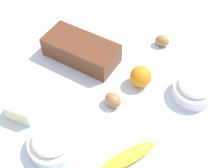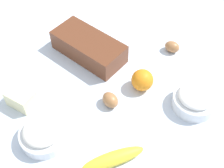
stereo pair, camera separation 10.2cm
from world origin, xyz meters
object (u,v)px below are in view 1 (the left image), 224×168
Objects in this scene: banana at (127,157)px; egg_near_butter at (162,41)px; butter_block at (22,110)px; sugar_bowl at (194,89)px; flour_bowl at (52,142)px; orange_fruit at (141,76)px; loaf_pan at (81,50)px; egg_beside_bowl at (113,100)px.

egg_near_butter reaches higher than banana.
sugar_bowl is at bearing 34.46° from butter_block.
banana is 2.11× the size of butter_block.
banana is 0.37m from butter_block.
orange_fruit is (0.14, 0.35, 0.01)m from flour_bowl.
flour_bowl is at bearing -103.62° from egg_near_butter.
butter_block is (-0.04, -0.31, -0.01)m from loaf_pan.
butter_block reaches higher than egg_beside_bowl.
banana is at bearing -107.82° from sugar_bowl.
loaf_pan is 0.39m from flour_bowl.
flour_bowl reaches higher than egg_beside_bowl.
orange_fruit is at bearing -90.08° from egg_near_butter.
butter_block is (-0.37, -0.00, 0.01)m from banana.
loaf_pan is 0.45m from banana.
flour_bowl is 0.59m from egg_near_butter.
butter_block is 1.55× the size of egg_near_butter.
egg_near_butter is (0.25, 0.20, -0.02)m from loaf_pan.
egg_near_butter is at bearing 89.92° from orange_fruit.
banana is at bearing -52.27° from egg_beside_bowl.
egg_near_butter is at bearing 82.06° from egg_beside_bowl.
loaf_pan reaches higher than butter_block.
butter_block is 0.30m from egg_beside_bowl.
sugar_bowl is 1.61× the size of butter_block.
egg_beside_bowl is (-0.05, -0.35, 0.00)m from egg_near_butter.
loaf_pan reaches higher than orange_fruit.
banana is 0.21m from egg_beside_bowl.
flour_bowl reaches higher than butter_block.
sugar_bowl is 0.19m from orange_fruit.
egg_beside_bowl is (0.24, 0.17, -0.01)m from butter_block.
orange_fruit is 0.22m from egg_near_butter.
sugar_bowl is 0.34m from banana.
sugar_bowl reaches higher than egg_near_butter.
flour_bowl is at bearing -19.91° from butter_block.
sugar_bowl reaches higher than butter_block.
loaf_pan is 0.43m from sugar_bowl.
egg_beside_bowl is at bearing -97.94° from egg_near_butter.
orange_fruit reaches higher than egg_near_butter.
loaf_pan is at bearing 144.42° from egg_beside_bowl.
orange_fruit is at bearing -169.86° from sugar_bowl.
butter_block is at bearing -145.54° from sugar_bowl.
loaf_pan is at bearing -141.25° from egg_near_butter.
flour_bowl is 0.16m from butter_block.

